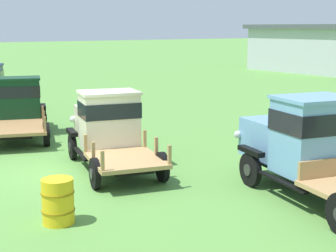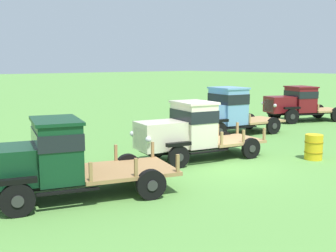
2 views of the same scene
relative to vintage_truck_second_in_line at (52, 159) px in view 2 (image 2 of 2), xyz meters
name	(u,v)px [view 2 (image 2 of 2)]	position (x,y,z in m)	size (l,w,h in m)	color
ground_plane	(223,165)	(5.97, -0.64, -1.07)	(240.00, 240.00, 0.00)	#5B9342
vintage_truck_second_in_line	(52,159)	(0.00, 0.00, 0.00)	(5.45, 3.53, 2.07)	black
vintage_truck_midrow_center	(188,130)	(5.63, 0.73, 0.03)	(5.11, 2.82, 2.11)	black
vintage_truck_far_side	(224,111)	(10.63, 3.24, 0.14)	(5.48, 2.91, 2.32)	black
vintage_truck_back_of_row	(297,103)	(17.66, 3.50, 0.06)	(5.11, 3.66, 2.09)	black
oil_drum_beside_row	(314,147)	(9.09, -2.26, -0.61)	(0.66, 0.66, 0.91)	gold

